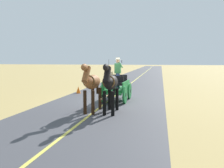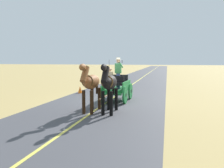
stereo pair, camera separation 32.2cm
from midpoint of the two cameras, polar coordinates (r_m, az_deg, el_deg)
name	(u,v)px [view 2 (the right image)]	position (r m, az deg, el deg)	size (l,w,h in m)	color
ground_plane	(110,100)	(13.03, 0.07, -4.26)	(200.00, 200.00, 0.00)	tan
road_surface	(110,100)	(13.03, 0.07, -4.24)	(6.40, 160.00, 0.01)	#424247
road_centre_stripe	(110,100)	(13.02, 0.07, -4.22)	(0.12, 160.00, 0.00)	#DBCC4C
horse_drawn_carriage	(117,87)	(12.82, 1.93, -0.74)	(1.46, 4.51, 2.50)	#1E7233
horse_near_side	(109,84)	(9.74, 0.25, 0.08)	(0.60, 2.13, 2.21)	black
horse_off_side	(91,83)	(10.00, -4.55, 0.22)	(0.58, 2.13, 2.21)	brown
traffic_cone	(80,90)	(16.01, -7.65, -1.46)	(0.32, 0.32, 0.50)	orange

